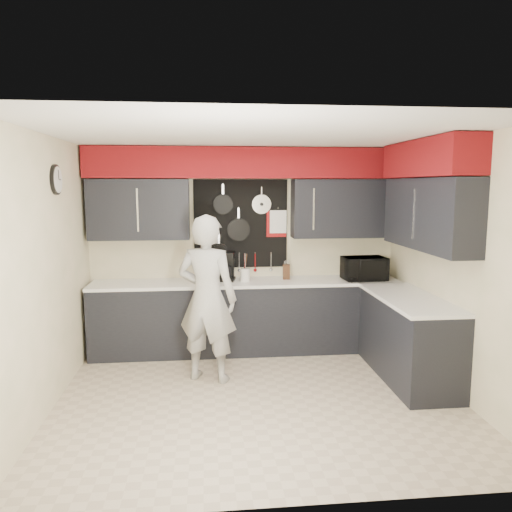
{
  "coord_description": "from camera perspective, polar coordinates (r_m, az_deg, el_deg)",
  "views": [
    {
      "loc": [
        -0.52,
        -4.77,
        2.13
      ],
      "look_at": [
        0.02,
        0.5,
        1.37
      ],
      "focal_mm": 35.0,
      "sensor_mm": 36.0,
      "label": 1
    }
  ],
  "objects": [
    {
      "name": "ground",
      "position": [
        5.25,
        0.32,
        -15.81
      ],
      "size": [
        4.0,
        4.0,
        0.0
      ],
      "primitive_type": "plane",
      "color": "beige",
      "rests_on": "ground"
    },
    {
      "name": "person",
      "position": [
        5.43,
        -5.6,
        -4.86
      ],
      "size": [
        0.78,
        0.65,
        1.82
      ],
      "primitive_type": "imported",
      "rotation": [
        0.0,
        0.0,
        2.76
      ],
      "color": "beige",
      "rests_on": "ground"
    },
    {
      "name": "right_wall_assembly",
      "position": [
        5.57,
        19.46,
        5.75
      ],
      "size": [
        0.36,
        3.5,
        2.6
      ],
      "color": "#FAE6C1",
      "rests_on": "ground"
    },
    {
      "name": "left_wall_assembly",
      "position": [
        5.07,
        -22.73,
        -1.53
      ],
      "size": [
        0.05,
        3.5,
        2.6
      ],
      "color": "#FAE6C1",
      "rests_on": "ground"
    },
    {
      "name": "coffee_maker",
      "position": [
        6.37,
        -3.41,
        -1.08
      ],
      "size": [
        0.25,
        0.28,
        0.37
      ],
      "rotation": [
        0.0,
        0.0,
        -0.2
      ],
      "color": "black",
      "rests_on": "base_cabinets"
    },
    {
      "name": "back_wall_assembly",
      "position": [
        6.39,
        -1.15,
        7.06
      ],
      "size": [
        4.0,
        0.36,
        2.6
      ],
      "color": "#FAE6C1",
      "rests_on": "ground"
    },
    {
      "name": "knife_block",
      "position": [
        6.46,
        3.48,
        -1.8
      ],
      "size": [
        0.1,
        0.1,
        0.19
      ],
      "primitive_type": "cube",
      "rotation": [
        0.0,
        0.0,
        -0.1
      ],
      "color": "#3A1A12",
      "rests_on": "base_cabinets"
    },
    {
      "name": "microwave",
      "position": [
        6.53,
        12.24,
        -1.41
      ],
      "size": [
        0.55,
        0.39,
        0.3
      ],
      "primitive_type": "imported",
      "rotation": [
        0.0,
        0.0,
        0.06
      ],
      "color": "black",
      "rests_on": "base_cabinets"
    },
    {
      "name": "utensil_crock",
      "position": [
        6.31,
        -1.25,
        -2.17
      ],
      "size": [
        0.12,
        0.12,
        0.16
      ],
      "primitive_type": "cylinder",
      "color": "white",
      "rests_on": "base_cabinets"
    },
    {
      "name": "base_cabinets",
      "position": [
        6.21,
        3.72,
        -7.5
      ],
      "size": [
        3.95,
        2.2,
        0.92
      ],
      "color": "black",
      "rests_on": "ground"
    }
  ]
}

